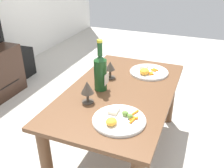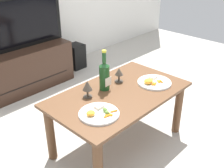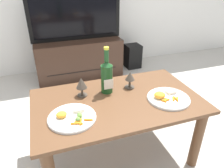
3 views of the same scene
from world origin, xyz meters
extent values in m
plane|color=#B7B2A8|center=(0.00, 0.00, 0.00)|extent=(6.40, 6.40, 0.00)
cube|color=brown|center=(0.00, 0.00, 0.49)|extent=(1.13, 0.67, 0.03)
cylinder|color=brown|center=(0.50, -0.27, 0.24)|extent=(0.07, 0.07, 0.48)
cylinder|color=brown|center=(-0.50, 0.27, 0.24)|extent=(0.07, 0.07, 0.48)
cylinder|color=brown|center=(0.50, 0.27, 0.24)|extent=(0.07, 0.07, 0.48)
cube|color=black|center=(0.80, 1.53, 0.17)|extent=(0.21, 0.21, 0.34)
cylinder|color=#19471E|center=(-0.04, 0.13, 0.61)|extent=(0.08, 0.08, 0.20)
cone|color=#19471E|center=(-0.04, 0.13, 0.73)|extent=(0.08, 0.08, 0.04)
cylinder|color=#19471E|center=(-0.04, 0.13, 0.78)|extent=(0.03, 0.03, 0.09)
cylinder|color=yellow|center=(-0.04, 0.13, 0.83)|extent=(0.03, 0.03, 0.02)
cube|color=silver|center=(-0.04, 0.08, 0.59)|extent=(0.07, 0.00, 0.07)
cylinder|color=#473D33|center=(-0.21, 0.13, 0.51)|extent=(0.07, 0.07, 0.01)
cylinder|color=#473D33|center=(-0.21, 0.13, 0.54)|extent=(0.02, 0.02, 0.06)
cone|color=#473D33|center=(-0.21, 0.13, 0.61)|extent=(0.08, 0.08, 0.08)
cylinder|color=#473D33|center=(0.14, 0.13, 0.51)|extent=(0.07, 0.07, 0.01)
cylinder|color=#473D33|center=(0.14, 0.13, 0.54)|extent=(0.02, 0.02, 0.06)
cone|color=#473D33|center=(0.14, 0.13, 0.60)|extent=(0.07, 0.07, 0.06)
cylinder|color=white|center=(-0.33, -0.11, 0.51)|extent=(0.29, 0.29, 0.01)
torus|color=white|center=(-0.33, -0.11, 0.52)|extent=(0.28, 0.28, 0.01)
ellipsoid|color=orange|center=(-0.38, -0.09, 0.54)|extent=(0.06, 0.06, 0.03)
cube|color=beige|center=(-0.28, -0.06, 0.53)|extent=(0.06, 0.05, 0.02)
cylinder|color=orange|center=(-0.32, -0.18, 0.52)|extent=(0.05, 0.02, 0.01)
cylinder|color=orange|center=(-0.30, -0.18, 0.52)|extent=(0.05, 0.04, 0.01)
cylinder|color=orange|center=(-0.29, -0.18, 0.52)|extent=(0.03, 0.05, 0.01)
cylinder|color=orange|center=(-0.24, -0.17, 0.52)|extent=(0.05, 0.03, 0.01)
sphere|color=olive|center=(-0.30, -0.16, 0.53)|extent=(0.03, 0.03, 0.03)
sphere|color=olive|center=(-0.28, -0.13, 0.53)|extent=(0.03, 0.03, 0.03)
sphere|color=olive|center=(-0.28, -0.13, 0.53)|extent=(0.03, 0.03, 0.03)
cylinder|color=white|center=(0.33, -0.11, 0.51)|extent=(0.29, 0.29, 0.01)
torus|color=white|center=(0.33, -0.11, 0.52)|extent=(0.28, 0.28, 0.01)
ellipsoid|color=orange|center=(0.27, -0.09, 0.54)|extent=(0.08, 0.07, 0.04)
cube|color=beige|center=(0.38, -0.06, 0.53)|extent=(0.07, 0.05, 0.02)
cylinder|color=orange|center=(0.37, -0.15, 0.52)|extent=(0.03, 0.05, 0.01)
cylinder|color=orange|center=(0.36, -0.14, 0.52)|extent=(0.01, 0.05, 0.01)
cylinder|color=orange|center=(0.35, -0.14, 0.52)|extent=(0.03, 0.05, 0.01)
cylinder|color=orange|center=(0.28, -0.13, 0.52)|extent=(0.05, 0.01, 0.01)
cylinder|color=orange|center=(0.29, -0.14, 0.52)|extent=(0.05, 0.02, 0.01)
cylinder|color=orange|center=(0.29, -0.13, 0.52)|extent=(0.04, 0.05, 0.01)
camera|label=1|loc=(-1.33, -0.46, 1.28)|focal=39.42mm
camera|label=2|loc=(-1.42, -1.27, 1.57)|focal=43.98mm
camera|label=3|loc=(-0.43, -1.14, 1.29)|focal=34.15mm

